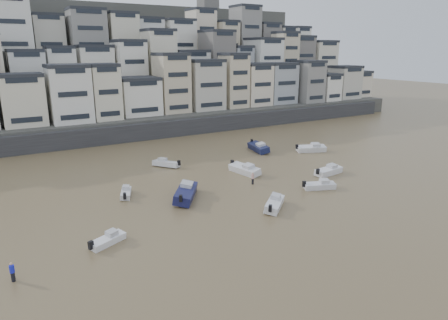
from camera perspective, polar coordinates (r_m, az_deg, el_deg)
harbor_wall at (r=86.24m, az=-11.06°, el=4.10°), size 140.00×3.00×3.50m
hillside at (r=124.17m, az=-15.66°, el=12.51°), size 141.04×66.00×50.00m
boat_a at (r=48.56m, az=7.22°, el=-6.04°), size 5.23×4.93×1.48m
boat_b at (r=56.19m, az=13.50°, el=-3.42°), size 4.95×3.19×1.29m
boat_c at (r=51.31m, az=-5.50°, el=-4.47°), size 6.09×7.31×1.98m
boat_d at (r=62.91m, az=14.73°, el=-1.35°), size 5.66×2.46×1.49m
boat_e at (r=61.29m, az=2.95°, el=-1.21°), size 2.96×6.35×1.66m
boat_f at (r=53.69m, az=-13.85°, el=-4.43°), size 2.76×4.36×1.13m
boat_g at (r=75.94m, az=12.36°, el=1.74°), size 6.22×3.96×1.61m
boat_h at (r=65.58m, az=-8.26°, el=-0.36°), size 4.28×4.95×1.35m
boat_i at (r=74.98m, az=4.94°, el=1.95°), size 3.29×6.83×1.79m
boat_j at (r=41.48m, az=-16.31°, el=-10.77°), size 4.31×2.96×1.12m
person_blue at (r=38.24m, az=-27.99°, el=-13.93°), size 0.44×0.44×1.74m
person_pink at (r=56.60m, az=4.12°, el=-2.63°), size 0.44×0.44×1.74m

